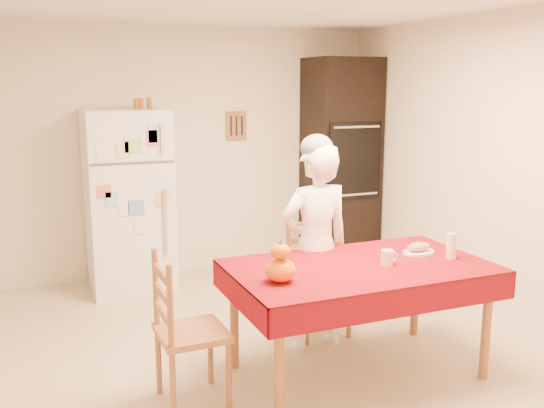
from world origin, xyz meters
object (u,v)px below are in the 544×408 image
dining_table (359,275)px  refrigerator (128,201)px  seated_woman (315,248)px  chair_left (181,326)px  wine_glass (451,246)px  chair_far (315,269)px  coffee_mug (387,257)px  pumpkin_lower (281,270)px  oven_cabinet (341,162)px  bread_plate (418,252)px

dining_table → refrigerator: bearing=115.1°
seated_woman → chair_left: bearing=19.0°
refrigerator → dining_table: (1.11, -2.36, -0.16)m
wine_glass → chair_far: bearing=124.3°
dining_table → coffee_mug: size_ratio=17.00×
dining_table → wine_glass: (0.65, -0.11, 0.16)m
refrigerator → wine_glass: 3.03m
dining_table → chair_left: bearing=177.6°
refrigerator → pumpkin_lower: bearing=-78.8°
refrigerator → oven_cabinet: oven_cabinet is taller
chair_far → wine_glass: size_ratio=5.40×
chair_left → bread_plate: size_ratio=3.96×
refrigerator → chair_far: refrigerator is taller
chair_left → coffee_mug: chair_left is taller
chair_far → chair_left: bearing=-150.9°
seated_woman → coffee_mug: (0.24, -0.56, 0.05)m
refrigerator → bread_plate: (1.62, -2.29, -0.08)m
bread_plate → seated_woman: bearing=145.1°
dining_table → wine_glass: size_ratio=9.66×
chair_left → bread_plate: (1.71, 0.02, 0.26)m
dining_table → wine_glass: bearing=-9.3°
wine_glass → bread_plate: 0.24m
wine_glass → coffee_mug: bearing=175.6°
pumpkin_lower → coffee_mug: bearing=3.7°
chair_left → wine_glass: bearing=-95.9°
refrigerator → oven_cabinet: size_ratio=0.77×
oven_cabinet → dining_table: bearing=-116.0°
refrigerator → pumpkin_lower: size_ratio=8.96×
oven_cabinet → wine_glass: bearing=-101.8°
coffee_mug → wine_glass: bearing=-4.4°
dining_table → seated_woman: size_ratio=1.11×
refrigerator → oven_cabinet: bearing=1.2°
chair_far → coffee_mug: bearing=-83.2°
bread_plate → pumpkin_lower: bearing=-170.3°
dining_table → chair_far: 0.79m
refrigerator → pumpkin_lower: 2.53m
chair_left → bread_plate: chair_left is taller
seated_woman → pumpkin_lower: seated_woman is taller
coffee_mug → wine_glass: (0.48, -0.04, 0.04)m
coffee_mug → bread_plate: 0.38m
dining_table → chair_left: chair_left is taller
chair_far → bread_plate: 0.87m
bread_plate → dining_table: bearing=-171.8°
pumpkin_lower → wine_glass: (1.27, 0.01, 0.02)m
dining_table → pumpkin_lower: pumpkin_lower is taller
chair_left → seated_woman: (1.11, 0.44, 0.26)m
chair_far → pumpkin_lower: chair_far is taller
dining_table → coffee_mug: bearing=-22.6°
refrigerator → dining_table: 2.61m
oven_cabinet → pumpkin_lower: bearing=-125.3°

